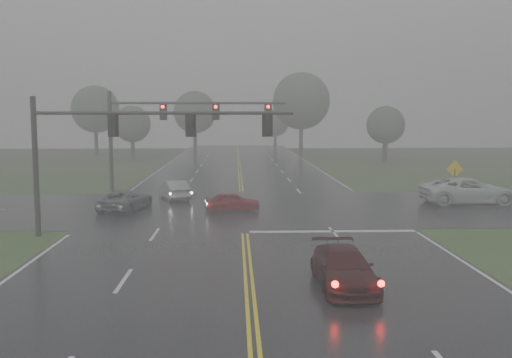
{
  "coord_description": "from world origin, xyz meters",
  "views": [
    {
      "loc": [
        -0.48,
        -14.07,
        5.91
      ],
      "look_at": [
        0.63,
        16.0,
        2.56
      ],
      "focal_mm": 40.0,
      "sensor_mm": 36.0,
      "label": 1
    }
  ],
  "objects_px": {
    "car_grey": "(126,210)",
    "signal_gantry_near": "(116,138)",
    "pickup_white": "(468,204)",
    "sedan_red": "(232,211)",
    "signal_gantry_far": "(165,121)",
    "sedan_maroon": "(343,287)",
    "sedan_silver": "(174,199)"
  },
  "relations": [
    {
      "from": "sedan_red",
      "to": "sedan_silver",
      "type": "distance_m",
      "value": 6.6
    },
    {
      "from": "sedan_red",
      "to": "sedan_silver",
      "type": "height_order",
      "value": "sedan_silver"
    },
    {
      "from": "sedan_red",
      "to": "pickup_white",
      "type": "height_order",
      "value": "pickup_white"
    },
    {
      "from": "pickup_white",
      "to": "signal_gantry_far",
      "type": "xyz_separation_m",
      "value": [
        -21.13,
        7.63,
        5.49
      ]
    },
    {
      "from": "pickup_white",
      "to": "car_grey",
      "type": "bearing_deg",
      "value": 93.36
    },
    {
      "from": "car_grey",
      "to": "sedan_silver",
      "type": "bearing_deg",
      "value": -104.1
    },
    {
      "from": "pickup_white",
      "to": "signal_gantry_near",
      "type": "distance_m",
      "value": 23.89
    },
    {
      "from": "sedan_red",
      "to": "signal_gantry_far",
      "type": "relative_size",
      "value": 0.25
    },
    {
      "from": "sedan_maroon",
      "to": "car_grey",
      "type": "bearing_deg",
      "value": 121.73
    },
    {
      "from": "pickup_white",
      "to": "signal_gantry_near",
      "type": "relative_size",
      "value": 0.5
    },
    {
      "from": "car_grey",
      "to": "signal_gantry_far",
      "type": "xyz_separation_m",
      "value": [
        1.4,
        9.41,
        5.49
      ]
    },
    {
      "from": "sedan_maroon",
      "to": "sedan_silver",
      "type": "height_order",
      "value": "sedan_silver"
    },
    {
      "from": "sedan_red",
      "to": "pickup_white",
      "type": "xyz_separation_m",
      "value": [
        15.86,
        2.28,
        0.0
      ]
    },
    {
      "from": "sedan_red",
      "to": "signal_gantry_near",
      "type": "xyz_separation_m",
      "value": [
        -5.61,
        -7.03,
        4.82
      ]
    },
    {
      "from": "pickup_white",
      "to": "signal_gantry_far",
      "type": "bearing_deg",
      "value": 68.98
    },
    {
      "from": "car_grey",
      "to": "pickup_white",
      "type": "height_order",
      "value": "pickup_white"
    },
    {
      "from": "car_grey",
      "to": "sedan_maroon",
      "type": "bearing_deg",
      "value": 137.17
    },
    {
      "from": "signal_gantry_near",
      "to": "pickup_white",
      "type": "bearing_deg",
      "value": 23.46
    },
    {
      "from": "car_grey",
      "to": "signal_gantry_near",
      "type": "bearing_deg",
      "value": 112.51
    },
    {
      "from": "sedan_maroon",
      "to": "car_grey",
      "type": "height_order",
      "value": "sedan_maroon"
    },
    {
      "from": "signal_gantry_near",
      "to": "signal_gantry_far",
      "type": "distance_m",
      "value": 16.97
    },
    {
      "from": "sedan_silver",
      "to": "sedan_red",
      "type": "bearing_deg",
      "value": 109.28
    },
    {
      "from": "car_grey",
      "to": "pickup_white",
      "type": "xyz_separation_m",
      "value": [
        22.53,
        1.78,
        0.0
      ]
    },
    {
      "from": "sedan_maroon",
      "to": "pickup_white",
      "type": "distance_m",
      "value": 21.85
    },
    {
      "from": "pickup_white",
      "to": "signal_gantry_far",
      "type": "relative_size",
      "value": 0.46
    },
    {
      "from": "sedan_maroon",
      "to": "signal_gantry_far",
      "type": "height_order",
      "value": "signal_gantry_far"
    },
    {
      "from": "sedan_red",
      "to": "car_grey",
      "type": "xyz_separation_m",
      "value": [
        -6.67,
        0.51,
        0.0
      ]
    },
    {
      "from": "sedan_silver",
      "to": "car_grey",
      "type": "distance_m",
      "value": 5.27
    },
    {
      "from": "sedan_red",
      "to": "pickup_white",
      "type": "relative_size",
      "value": 0.54
    },
    {
      "from": "sedan_silver",
      "to": "signal_gantry_far",
      "type": "height_order",
      "value": "signal_gantry_far"
    },
    {
      "from": "signal_gantry_near",
      "to": "car_grey",
      "type": "bearing_deg",
      "value": 97.98
    },
    {
      "from": "signal_gantry_far",
      "to": "car_grey",
      "type": "bearing_deg",
      "value": -98.44
    }
  ]
}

